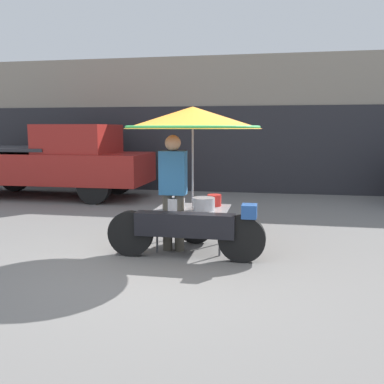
{
  "coord_description": "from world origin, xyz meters",
  "views": [
    {
      "loc": [
        1.39,
        -5.13,
        1.79
      ],
      "look_at": [
        0.22,
        1.01,
        0.86
      ],
      "focal_mm": 40.0,
      "sensor_mm": 36.0,
      "label": 1
    }
  ],
  "objects": [
    {
      "name": "shopfront_building",
      "position": [
        0.0,
        7.87,
        1.88
      ],
      "size": [
        28.0,
        2.06,
        3.78
      ],
      "color": "gray",
      "rests_on": "ground"
    },
    {
      "name": "ground_plane",
      "position": [
        0.0,
        0.0,
        0.0
      ],
      "size": [
        36.0,
        36.0,
        0.0
      ],
      "primitive_type": "plane",
      "color": "slate"
    },
    {
      "name": "vendor_person",
      "position": [
        -0.02,
        0.84,
        0.96
      ],
      "size": [
        0.38,
        0.23,
        1.69
      ],
      "color": "#4C473D",
      "rests_on": "ground"
    },
    {
      "name": "vendor_motorcycle_cart",
      "position": [
        0.23,
        0.99,
        1.65
      ],
      "size": [
        2.2,
        2.01,
        2.1
      ],
      "color": "black",
      "rests_on": "ground"
    },
    {
      "name": "pickup_truck",
      "position": [
        -4.21,
        5.12,
        0.93
      ],
      "size": [
        5.21,
        1.88,
        1.89
      ],
      "color": "black",
      "rests_on": "ground"
    }
  ]
}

